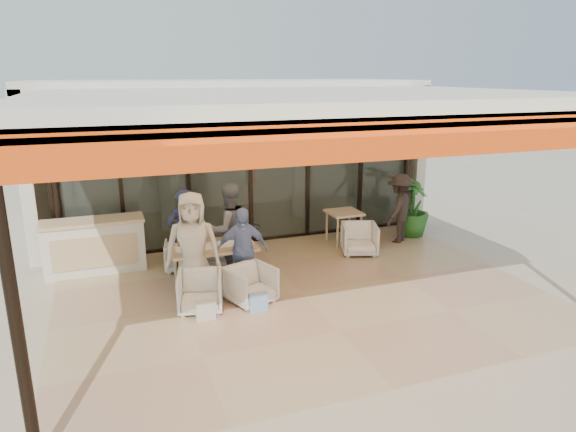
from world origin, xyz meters
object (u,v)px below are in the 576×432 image
diner_navy (184,235)px  dining_table (212,249)px  side_chair (359,238)px  chair_near_left (200,290)px  diner_periwinkle (242,250)px  chair_far_left (181,254)px  side_table (344,216)px  chair_near_right (251,283)px  diner_grey (229,229)px  chair_far_right (224,247)px  diner_cream (193,247)px  host_counter (95,246)px  potted_palm (412,207)px  standing_woman (399,209)px

diner_navy → dining_table: bearing=118.1°
diner_navy → side_chair: (3.64, 0.10, -0.49)m
chair_near_left → diner_periwinkle: diner_periwinkle is taller
chair_far_left → side_table: (3.64, 0.35, 0.32)m
diner_navy → side_table: diner_navy is taller
chair_far_left → side_table: side_table is taller
chair_near_right → diner_navy: 1.71m
chair_near_right → diner_grey: (0.00, 1.40, 0.52)m
chair_far_right → side_table: 2.83m
diner_grey → diner_cream: diner_cream is taller
diner_navy → chair_far_right: bearing=-164.2°
side_chair → chair_far_left: bearing=-167.3°
host_counter → chair_far_right: (2.39, -0.44, -0.17)m
chair_near_right → diner_grey: diner_grey is taller
chair_far_right → potted_palm: (4.53, 0.31, 0.34)m
diner_cream → side_chair: 3.81m
side_chair → potted_palm: potted_palm is taller
diner_grey → standing_woman: (3.98, 0.51, -0.09)m
side_table → side_chair: size_ratio=1.02×
diner_grey → chair_far_left: bearing=-40.4°
diner_cream → potted_palm: 5.64m
dining_table → diner_navy: (-0.41, 0.44, 0.17)m
chair_near_right → standing_woman: (3.98, 1.91, 0.43)m
chair_near_right → potted_palm: (4.53, 2.21, 0.35)m
host_counter → side_table: 5.19m
diner_grey → diner_periwinkle: size_ratio=1.16×
chair_far_right → side_chair: side_chair is taller
dining_table → side_table: (3.22, 1.29, -0.05)m
host_counter → diner_cream: diner_cream is taller
standing_woman → host_counter: bearing=-40.2°
diner_navy → standing_woman: bearing=171.0°
side_table → diner_navy: bearing=-166.9°
dining_table → chair_near_left: bearing=-113.4°
diner_periwinkle → standing_woman: (3.98, 1.41, 0.03)m
chair_near_left → chair_near_right: 0.84m
chair_far_right → diner_navy: diner_navy is taller
chair_far_left → diner_cream: (0.00, -1.40, 0.60)m
diner_grey → side_table: 2.93m
dining_table → chair_near_left: dining_table is taller
standing_woman → potted_palm: standing_woman is taller
chair_far_left → side_chair: (3.64, -0.40, 0.05)m
diner_grey → potted_palm: size_ratio=1.25×
chair_near_left → chair_near_right: chair_near_left is taller
diner_periwinkle → side_table: diner_periwinkle is taller
chair_far_right → side_chair: bearing=-178.9°
host_counter → diner_cream: 2.44m
host_counter → diner_grey: diner_grey is taller
host_counter → chair_near_right: (2.39, -2.34, -0.18)m
host_counter → diner_periwinkle: 3.02m
diner_periwinkle → chair_far_left: bearing=130.1°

